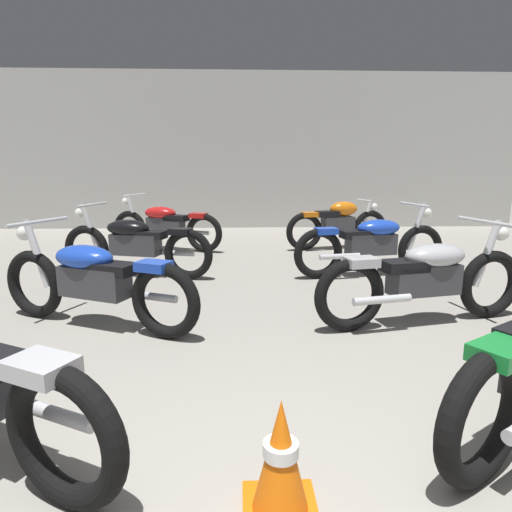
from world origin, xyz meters
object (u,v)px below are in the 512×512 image
(motorcycle_left_row_2, at_px, (135,243))
(traffic_cone, at_px, (281,461))
(motorcycle_right_row_1, at_px, (425,277))
(motorcycle_right_row_2, at_px, (372,243))
(motorcycle_right_row_3, at_px, (338,223))
(motorcycle_left_row_1, at_px, (93,280))
(motorcycle_left_row_3, at_px, (165,224))

(motorcycle_left_row_2, relative_size, traffic_cone, 3.93)
(motorcycle_left_row_2, xyz_separation_m, motorcycle_right_row_1, (3.13, -1.95, 0.00))
(motorcycle_right_row_2, bearing_deg, motorcycle_right_row_3, 90.03)
(motorcycle_left_row_2, height_order, motorcycle_right_row_1, same)
(motorcycle_left_row_1, xyz_separation_m, motorcycle_right_row_3, (3.12, 3.79, 0.01))
(motorcycle_right_row_1, distance_m, motorcycle_right_row_3, 3.84)
(motorcycle_left_row_2, relative_size, motorcycle_right_row_3, 1.09)
(motorcycle_left_row_2, bearing_deg, motorcycle_right_row_3, 30.56)
(motorcycle_right_row_2, relative_size, motorcycle_right_row_3, 1.11)
(motorcycle_left_row_3, xyz_separation_m, motorcycle_right_row_2, (3.10, -2.01, 0.00))
(motorcycle_left_row_2, distance_m, motorcycle_right_row_2, 3.20)
(motorcycle_right_row_2, xyz_separation_m, motorcycle_right_row_3, (-0.00, 1.99, 0.01))
(motorcycle_left_row_2, relative_size, motorcycle_right_row_1, 0.99)
(motorcycle_left_row_1, xyz_separation_m, motorcycle_right_row_2, (3.13, 1.80, 0.00))
(motorcycle_left_row_1, distance_m, traffic_cone, 2.74)
(motorcycle_right_row_2, bearing_deg, traffic_cone, -111.70)
(motorcycle_left_row_1, height_order, motorcycle_left_row_2, same)
(motorcycle_left_row_3, bearing_deg, motorcycle_left_row_2, -92.77)
(motorcycle_right_row_1, relative_size, motorcycle_right_row_3, 1.11)
(motorcycle_left_row_1, distance_m, motorcycle_right_row_1, 3.06)
(motorcycle_right_row_3, xyz_separation_m, traffic_cone, (-1.63, -6.08, -0.20))
(motorcycle_left_row_3, distance_m, motorcycle_right_row_1, 4.91)
(motorcycle_left_row_2, bearing_deg, motorcycle_right_row_2, -1.86)
(motorcycle_left_row_1, height_order, motorcycle_left_row_3, same)
(motorcycle_left_row_2, distance_m, traffic_cone, 4.48)
(motorcycle_left_row_3, distance_m, motorcycle_right_row_3, 3.10)
(motorcycle_left_row_2, distance_m, motorcycle_left_row_3, 1.90)
(motorcycle_left_row_2, bearing_deg, motorcycle_left_row_1, -87.96)
(motorcycle_left_row_1, xyz_separation_m, motorcycle_left_row_3, (0.02, 3.81, 0.00))
(motorcycle_right_row_1, bearing_deg, motorcycle_right_row_3, 89.07)
(motorcycle_left_row_2, distance_m, motorcycle_right_row_1, 3.69)
(motorcycle_right_row_1, bearing_deg, motorcycle_left_row_3, 128.25)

